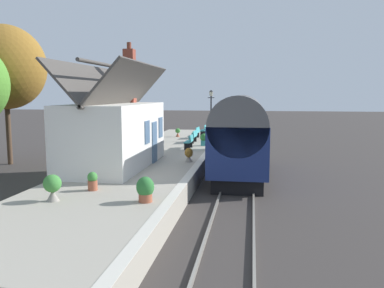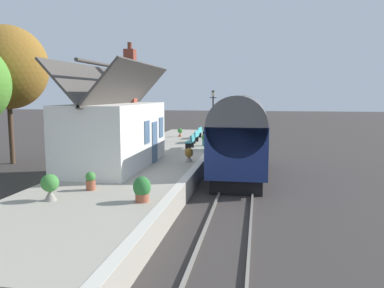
{
  "view_description": "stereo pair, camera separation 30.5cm",
  "coord_description": "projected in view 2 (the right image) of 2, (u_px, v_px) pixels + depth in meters",
  "views": [
    {
      "loc": [
        -22.22,
        -1.5,
        4.4
      ],
      "look_at": [
        -2.66,
        1.5,
        1.86
      ],
      "focal_mm": 36.81,
      "sensor_mm": 36.0,
      "label": 1
    },
    {
      "loc": [
        -22.17,
        -1.8,
        4.4
      ],
      "look_at": [
        -2.66,
        1.5,
        1.86
      ],
      "focal_mm": 36.81,
      "sensor_mm": 36.0,
      "label": 2
    }
  ],
  "objects": [
    {
      "name": "planter_corner_building",
      "position": [
        189.0,
        155.0,
        20.52
      ],
      "size": [
        0.44,
        0.44,
        0.73
      ],
      "color": "gray",
      "rests_on": "platform"
    },
    {
      "name": "rail_near",
      "position": [
        254.0,
        171.0,
        22.26
      ],
      "size": [
        52.0,
        0.08,
        0.14
      ],
      "primitive_type": "cube",
      "color": "gray",
      "rests_on": "ground"
    },
    {
      "name": "planter_bench_right",
      "position": [
        50.0,
        186.0,
        13.06
      ],
      "size": [
        0.59,
        0.59,
        0.92
      ],
      "color": "gray",
      "rests_on": "platform"
    },
    {
      "name": "planter_edge_far",
      "position": [
        91.0,
        181.0,
        14.51
      ],
      "size": [
        0.36,
        0.36,
        0.69
      ],
      "color": "#9E5138",
      "rests_on": "platform"
    },
    {
      "name": "ground_plane",
      "position": [
        226.0,
        171.0,
        22.54
      ],
      "size": [
        160.0,
        160.0,
        0.0
      ],
      "primitive_type": "plane",
      "color": "#383330"
    },
    {
      "name": "bench_by_lamp",
      "position": [
        206.0,
        130.0,
        33.37
      ],
      "size": [
        1.42,
        0.49,
        0.88
      ],
      "color": "teal",
      "rests_on": "platform"
    },
    {
      "name": "bench_near_building",
      "position": [
        199.0,
        132.0,
        31.33
      ],
      "size": [
        1.42,
        0.5,
        0.88
      ],
      "color": "teal",
      "rests_on": "platform"
    },
    {
      "name": "tree_distant",
      "position": [
        7.0,
        68.0,
        24.11
      ],
      "size": [
        4.62,
        5.0,
        8.55
      ],
      "color": "#4C3828",
      "rests_on": "ground"
    },
    {
      "name": "planter_under_sign",
      "position": [
        206.0,
        139.0,
        26.88
      ],
      "size": [
        0.58,
        0.58,
        0.83
      ],
      "color": "teal",
      "rests_on": "platform"
    },
    {
      "name": "bench_platform_end",
      "position": [
        195.0,
        136.0,
        28.56
      ],
      "size": [
        1.42,
        0.49,
        0.88
      ],
      "color": "teal",
      "rests_on": "platform"
    },
    {
      "name": "planter_edge_near",
      "position": [
        142.0,
        189.0,
        12.91
      ],
      "size": [
        0.59,
        0.59,
        0.85
      ],
      "color": "#9E5138",
      "rests_on": "platform"
    },
    {
      "name": "platform",
      "position": [
        160.0,
        162.0,
        23.12
      ],
      "size": [
        32.0,
        5.69,
        0.86
      ],
      "primitive_type": "cube",
      "color": "#A39B8C",
      "rests_on": "ground"
    },
    {
      "name": "platform_edge_coping",
      "position": [
        205.0,
        155.0,
        22.62
      ],
      "size": [
        32.0,
        0.36,
        0.02
      ],
      "primitive_type": "cube",
      "color": "beige",
      "rests_on": "platform"
    },
    {
      "name": "planter_bench_left",
      "position": [
        180.0,
        132.0,
        32.46
      ],
      "size": [
        0.42,
        0.42,
        0.7
      ],
      "color": "#9E5138",
      "rests_on": "platform"
    },
    {
      "name": "lamp_post_platform",
      "position": [
        213.0,
        106.0,
        29.39
      ],
      "size": [
        0.32,
        0.5,
        3.82
      ],
      "color": "black",
      "rests_on": "platform"
    },
    {
      "name": "rail_far",
      "position": [
        229.0,
        170.0,
        22.5
      ],
      "size": [
        52.0,
        0.08,
        0.14
      ],
      "primitive_type": "cube",
      "color": "gray",
      "rests_on": "ground"
    },
    {
      "name": "train",
      "position": [
        241.0,
        135.0,
        20.8
      ],
      "size": [
        9.12,
        2.73,
        4.32
      ],
      "color": "black",
      "rests_on": "ground"
    },
    {
      "name": "station_building",
      "position": [
        115.0,
        132.0,
        19.19
      ],
      "size": [
        7.78,
        3.45,
        6.26
      ],
      "color": "white",
      "rests_on": "platform"
    },
    {
      "name": "bench_mid_platform",
      "position": [
        191.0,
        141.0,
        25.41
      ],
      "size": [
        1.4,
        0.44,
        0.88
      ],
      "color": "teal",
      "rests_on": "platform"
    }
  ]
}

